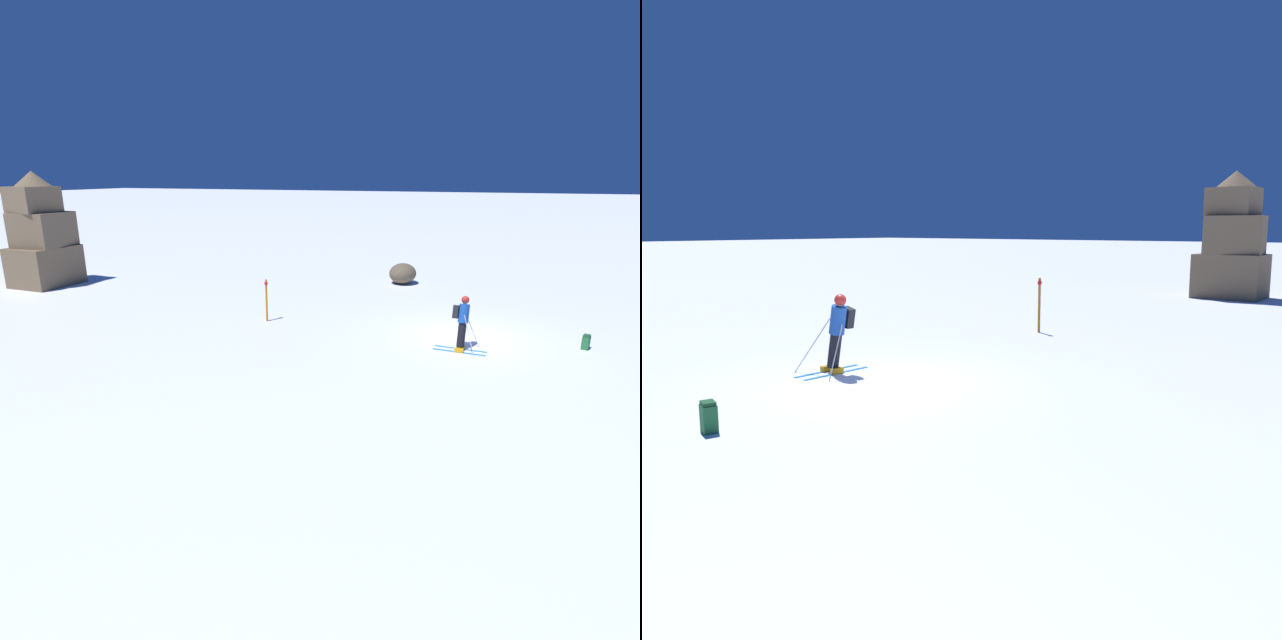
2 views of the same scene
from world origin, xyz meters
TOP-DOWN VIEW (x-y plane):
  - ground_plane at (0.00, 0.00)m, footprint 300.00×300.00m
  - skier at (-1.25, 0.02)m, footprint 1.29×1.73m
  - rock_pillar at (1.18, 21.49)m, footprint 2.93×2.57m
  - spare_backpack at (0.22, -3.92)m, footprint 0.35×0.30m
  - exposed_boulder_0 at (8.34, 4.07)m, footprint 1.67×1.42m
  - trail_marker at (-0.69, 7.58)m, footprint 0.13×0.13m

SIDE VIEW (x-z plane):
  - ground_plane at x=0.00m, z-range 0.00..0.00m
  - spare_backpack at x=0.22m, z-range -0.01..0.49m
  - exposed_boulder_0 at x=8.34m, z-range 0.00..1.09m
  - trail_marker at x=-0.69m, z-range 0.09..1.79m
  - skier at x=-1.25m, z-range 0.10..1.92m
  - rock_pillar at x=1.18m, z-range -0.47..5.34m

